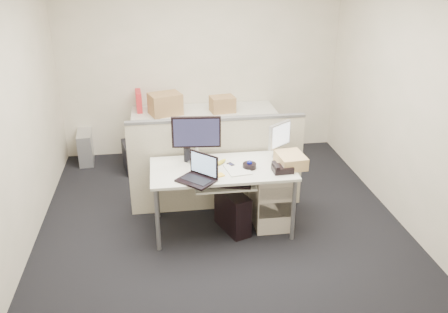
{
  "coord_description": "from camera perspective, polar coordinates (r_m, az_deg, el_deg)",
  "views": [
    {
      "loc": [
        -0.61,
        -4.45,
        2.84
      ],
      "look_at": [
        0.04,
        0.15,
        0.79
      ],
      "focal_mm": 38.0,
      "sensor_mm": 36.0,
      "label": 1
    }
  ],
  "objects": [
    {
      "name": "pc_tower_spare_silver",
      "position": [
        7.07,
        -16.31,
        1.11
      ],
      "size": [
        0.23,
        0.5,
        0.45
      ],
      "primitive_type": "cube",
      "rotation": [
        0.0,
        0.0,
        0.08
      ],
      "color": "#B7B7BC",
      "rests_on": "floor"
    },
    {
      "name": "cardboard_box_left",
      "position": [
        6.56,
        -7.08,
        6.22
      ],
      "size": [
        0.49,
        0.43,
        0.31
      ],
      "primitive_type": "cube",
      "rotation": [
        0.0,
        0.0,
        0.31
      ],
      "color": "tan",
      "rests_on": "back_counter"
    },
    {
      "name": "desk_phone",
      "position": [
        4.9,
        7.05,
        -1.48
      ],
      "size": [
        0.21,
        0.17,
        0.06
      ],
      "primitive_type": "cube",
      "rotation": [
        0.0,
        0.0,
        0.04
      ],
      "color": "black",
      "rests_on": "desk"
    },
    {
      "name": "cellphone",
      "position": [
        5.02,
        0.85,
        -0.98
      ],
      "size": [
        0.08,
        0.11,
        0.01
      ],
      "primitive_type": "cube",
      "rotation": [
        0.0,
        0.0,
        0.41
      ],
      "color": "black",
      "rests_on": "desk"
    },
    {
      "name": "desk",
      "position": [
        4.99,
        -0.21,
        -2.04
      ],
      "size": [
        1.5,
        0.75,
        0.73
      ],
      "color": "beige",
      "rests_on": "floor"
    },
    {
      "name": "laptop",
      "position": [
        4.63,
        -3.42,
        -1.59
      ],
      "size": [
        0.43,
        0.43,
        0.26
      ],
      "primitive_type": "cube",
      "rotation": [
        0.0,
        0.0,
        -0.77
      ],
      "color": "black",
      "rests_on": "desk"
    },
    {
      "name": "sticky_pad",
      "position": [
        4.79,
        -0.5,
        -2.24
      ],
      "size": [
        0.1,
        0.1,
        0.01
      ],
      "primitive_type": "cube",
      "rotation": [
        0.0,
        0.0,
        0.37
      ],
      "color": "yellow",
      "rests_on": "desk"
    },
    {
      "name": "wall_front",
      "position": [
        2.73,
        6.36,
        -9.54
      ],
      "size": [
        4.0,
        0.02,
        2.7
      ],
      "primitive_type": "cube",
      "color": "beige",
      "rests_on": "ground"
    },
    {
      "name": "trackball",
      "position": [
        4.95,
        3.08,
        -1.12
      ],
      "size": [
        0.18,
        0.18,
        0.05
      ],
      "primitive_type": "cylinder",
      "rotation": [
        0.0,
        0.0,
        -0.37
      ],
      "color": "black",
      "rests_on": "desk"
    },
    {
      "name": "wall_right",
      "position": [
        5.37,
        21.57,
        6.02
      ],
      "size": [
        0.02,
        4.5,
        2.7
      ],
      "primitive_type": "cube",
      "color": "beige",
      "rests_on": "ground"
    },
    {
      "name": "monitor_small",
      "position": [
        5.16,
        6.68,
        1.91
      ],
      "size": [
        0.36,
        0.32,
        0.4
      ],
      "primitive_type": "cube",
      "rotation": [
        0.0,
        0.0,
        0.64
      ],
      "color": "#B7B7BC",
      "rests_on": "desk"
    },
    {
      "name": "travel_mug",
      "position": [
        5.1,
        -4.45,
        0.27
      ],
      "size": [
        0.09,
        0.09,
        0.16
      ],
      "primitive_type": "cylinder",
      "rotation": [
        0.0,
        0.0,
        0.25
      ],
      "color": "black",
      "rests_on": "desk"
    },
    {
      "name": "banana",
      "position": [
        5.04,
        -0.36,
        -0.68
      ],
      "size": [
        0.15,
        0.16,
        0.04
      ],
      "primitive_type": "ellipsoid",
      "rotation": [
        0.0,
        0.0,
        0.85
      ],
      "color": "gold",
      "rests_on": "desk"
    },
    {
      "name": "keyboard",
      "position": [
        4.81,
        0.75,
        -3.37
      ],
      "size": [
        0.45,
        0.25,
        0.02
      ],
      "primitive_type": "cube",
      "rotation": [
        0.0,
        0.0,
        -0.23
      ],
      "color": "black",
      "rests_on": "keyboard_tray"
    },
    {
      "name": "pc_tower_spare_dark",
      "position": [
        6.64,
        -11.17,
        -0.06
      ],
      "size": [
        0.26,
        0.46,
        0.4
      ],
      "primitive_type": "cube",
      "rotation": [
        0.0,
        0.0,
        0.2
      ],
      "color": "black",
      "rests_on": "floor"
    },
    {
      "name": "paper_stack",
      "position": [
        4.91,
        1.66,
        -1.58
      ],
      "size": [
        0.27,
        0.32,
        0.01
      ],
      "primitive_type": "cube",
      "rotation": [
        0.0,
        0.0,
        0.15
      ],
      "color": "silver",
      "rests_on": "desk"
    },
    {
      "name": "drawer_pedestal",
      "position": [
        5.28,
        5.67,
        -4.74
      ],
      "size": [
        0.4,
        0.55,
        0.65
      ],
      "primitive_type": "cube",
      "color": "#BDB2A1",
      "rests_on": "floor"
    },
    {
      "name": "cardboard_box_right",
      "position": [
        6.63,
        -0.19,
        6.24
      ],
      "size": [
        0.36,
        0.3,
        0.24
      ],
      "primitive_type": "cube",
      "rotation": [
        0.0,
        0.0,
        0.16
      ],
      "color": "tan",
      "rests_on": "back_counter"
    },
    {
      "name": "back_counter",
      "position": [
        6.87,
        -2.41,
        2.64
      ],
      "size": [
        2.0,
        0.6,
        0.72
      ],
      "primitive_type": "cube",
      "color": "#BDB2A1",
      "rests_on": "floor"
    },
    {
      "name": "red_binder",
      "position": [
        6.78,
        -10.21,
        6.54
      ],
      "size": [
        0.1,
        0.32,
        0.3
      ],
      "primitive_type": "cube",
      "rotation": [
        0.0,
        0.0,
        0.07
      ],
      "color": "red",
      "rests_on": "back_counter"
    },
    {
      "name": "wall_left",
      "position": [
        4.89,
        -24.17,
        3.94
      ],
      "size": [
        0.02,
        4.5,
        2.7
      ],
      "primitive_type": "cube",
      "color": "beige",
      "rests_on": "ground"
    },
    {
      "name": "monitor_main",
      "position": [
        5.0,
        -3.34,
        2.02
      ],
      "size": [
        0.53,
        0.24,
        0.52
      ],
      "primitive_type": "cube",
      "rotation": [
        0.0,
        0.0,
        -0.09
      ],
      "color": "black",
      "rests_on": "desk"
    },
    {
      "name": "floor",
      "position": [
        5.32,
        -0.19,
        -8.55
      ],
      "size": [
        4.0,
        4.5,
        0.01
      ],
      "primitive_type": "cube",
      "color": "black",
      "rests_on": "ground"
    },
    {
      "name": "pc_tower_desk",
      "position": [
        5.17,
        1.03,
        -6.59
      ],
      "size": [
        0.35,
        0.52,
        0.45
      ],
      "primitive_type": "cube",
      "rotation": [
        0.0,
        0.0,
        0.36
      ],
      "color": "black",
      "rests_on": "floor"
    },
    {
      "name": "wall_back",
      "position": [
        6.89,
        -2.83,
        11.31
      ],
      "size": [
        4.0,
        0.02,
        2.7
      ],
      "primitive_type": "cube",
      "color": "beige",
      "rests_on": "ground"
    },
    {
      "name": "cubicle_partition",
      "position": [
        5.44,
        -0.85,
        -1.1
      ],
      "size": [
        2.0,
        0.06,
        1.1
      ],
      "primitive_type": "cube",
      "color": "#C2B59C",
      "rests_on": "floor"
    },
    {
      "name": "manila_folders",
      "position": [
        5.03,
        8.02,
        -0.43
      ],
      "size": [
        0.3,
        0.37,
        0.13
      ],
      "primitive_type": "cube",
      "rotation": [
        0.0,
        0.0,
        0.09
      ],
      "color": "tan",
      "rests_on": "desk"
    },
    {
      "name": "keyboard_tray",
      "position": [
        4.85,
        0.09,
        -3.43
      ],
      "size": [
        0.62,
        0.32,
        0.02
      ],
      "primitive_type": "cube",
      "color": "beige",
      "rests_on": "desk"
    }
  ]
}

